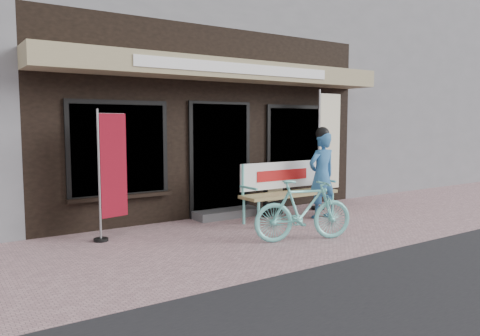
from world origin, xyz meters
TOP-DOWN VIEW (x-y plane):
  - ground at (0.00, 0.00)m, footprint 70.00×70.00m
  - storefront at (0.00, 4.96)m, footprint 7.00×6.77m
  - neighbor_right_near at (8.50, 5.50)m, footprint 10.00×7.00m
  - bench at (0.81, 0.96)m, footprint 1.98×0.52m
  - person at (1.46, 0.71)m, footprint 0.60×0.40m
  - bicycle at (0.02, -0.41)m, footprint 1.63×0.91m
  - nobori_red at (-2.36, 1.32)m, footprint 0.60×0.26m
  - nobori_cream at (2.26, 1.38)m, footprint 0.72×0.27m
  - menu_stand at (0.84, 1.39)m, footprint 0.49×0.18m

SIDE VIEW (x-z plane):
  - ground at x=0.00m, z-range 0.00..0.00m
  - bicycle at x=0.02m, z-range 0.00..0.94m
  - menu_stand at x=0.84m, z-range 0.01..0.99m
  - bench at x=0.81m, z-range 0.09..1.16m
  - person at x=1.46m, z-range -0.01..1.71m
  - nobori_red at x=-2.36m, z-range 0.03..2.04m
  - nobori_cream at x=2.26m, z-range 0.04..2.51m
  - neighbor_right_near at x=8.50m, z-range 0.00..5.60m
  - storefront at x=0.00m, z-range -0.01..5.99m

